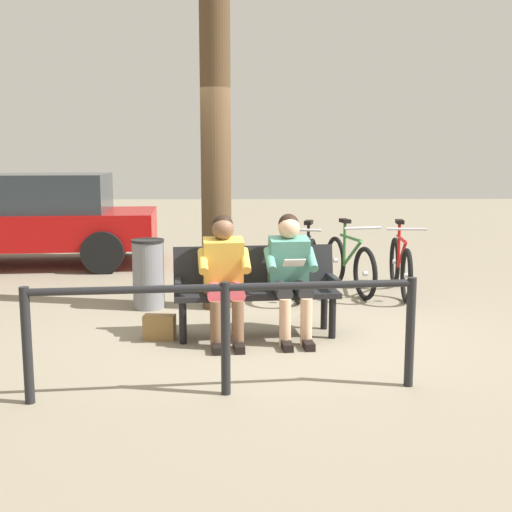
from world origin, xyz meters
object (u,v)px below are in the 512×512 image
at_px(person_companion, 224,272).
at_px(litter_bin, 148,274).
at_px(handbag, 160,327).
at_px(parked_car, 27,217).
at_px(bicycle_purple, 400,266).
at_px(person_reading, 290,270).
at_px(bicycle_black, 306,267).
at_px(bench, 255,284).
at_px(bicycle_silver, 349,264).
at_px(tree_trunk, 216,135).

bearing_deg(person_companion, litter_bin, -61.25).
distance_m(handbag, parked_car, 5.13).
relative_size(litter_bin, bicycle_purple, 0.48).
distance_m(person_companion, handbag, 0.83).
distance_m(person_reading, bicycle_black, 1.97).
height_order(litter_bin, bicycle_black, bicycle_black).
relative_size(handbag, parked_car, 0.07).
bearing_deg(bench, parked_car, -55.19).
xyz_separation_m(litter_bin, parked_car, (2.40, -3.02, 0.37)).
xyz_separation_m(person_reading, parked_car, (3.96, -4.25, 0.11)).
height_order(handbag, bicycle_black, bicycle_black).
xyz_separation_m(person_companion, bicycle_purple, (-2.19, -2.06, -0.30)).
distance_m(person_reading, handbag, 1.38).
bearing_deg(handbag, litter_bin, -77.16).
distance_m(bench, bicycle_silver, 2.35).
bearing_deg(litter_bin, bicycle_silver, -160.45).
relative_size(bicycle_purple, bicycle_silver, 1.02).
distance_m(bicycle_purple, bicycle_silver, 0.65).
bearing_deg(bicycle_purple, parked_car, -107.05).
distance_m(bicycle_silver, bicycle_black, 0.62).
relative_size(tree_trunk, parked_car, 0.92).
bearing_deg(parked_car, bicycle_purple, 152.37).
distance_m(bench, bicycle_black, 1.92).
xyz_separation_m(person_companion, bicycle_silver, (-1.55, -2.18, -0.30)).
bearing_deg(litter_bin, bench, 137.92).
relative_size(person_companion, litter_bin, 1.49).
height_order(bench, litter_bin, bench).
bearing_deg(bicycle_purple, tree_trunk, -67.20).
distance_m(litter_bin, bicycle_purple, 3.20).
xyz_separation_m(person_reading, person_companion, (0.64, 0.07, -0.00)).
xyz_separation_m(bench, bicycle_black, (-0.67, -1.79, -0.15)).
relative_size(bench, handbag, 5.48).
height_order(bicycle_black, parked_car, parked_car).
height_order(person_companion, parked_car, parked_car).
height_order(person_reading, parked_car, parked_car).
bearing_deg(litter_bin, tree_trunk, -178.25).
relative_size(bench, bicycle_silver, 1.00).
relative_size(person_companion, bicycle_purple, 0.72).
bearing_deg(person_reading, person_companion, -0.05).
height_order(person_reading, handbag, person_reading).
relative_size(person_companion, bicycle_black, 0.73).
bearing_deg(litter_bin, bicycle_purple, -166.30).
height_order(handbag, bicycle_purple, bicycle_purple).
bearing_deg(person_companion, tree_trunk, -90.97).
relative_size(bench, bicycle_black, 1.00).
xyz_separation_m(bicycle_black, parked_car, (4.29, -2.33, 0.41)).
bearing_deg(handbag, bicycle_black, -128.94).
xyz_separation_m(handbag, tree_trunk, (-0.50, -1.32, 1.87)).
xyz_separation_m(bicycle_purple, parked_car, (5.51, -2.26, 0.41)).
bearing_deg(tree_trunk, person_reading, 121.33).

